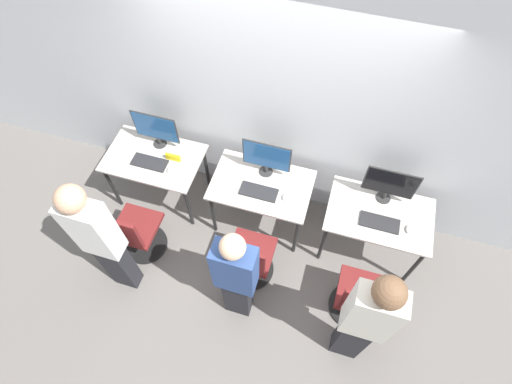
# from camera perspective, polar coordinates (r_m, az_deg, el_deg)

# --- Properties ---
(ground_plane) EXTENTS (20.00, 20.00, 0.00)m
(ground_plane) POSITION_cam_1_polar(r_m,az_deg,el_deg) (4.58, -0.48, -7.36)
(ground_plane) COLOR slate
(wall_back) EXTENTS (12.00, 0.05, 2.80)m
(wall_back) POSITION_cam_1_polar(r_m,az_deg,el_deg) (3.85, 2.86, 11.98)
(wall_back) COLOR silver
(wall_back) RESTS_ON ground_plane
(desk_left) EXTENTS (1.03, 0.66, 0.74)m
(desk_left) POSITION_cam_1_polar(r_m,az_deg,el_deg) (4.50, -14.25, 4.14)
(desk_left) COLOR #BCB7AD
(desk_left) RESTS_ON ground_plane
(monitor_left) EXTENTS (0.50, 0.14, 0.44)m
(monitor_left) POSITION_cam_1_polar(r_m,az_deg,el_deg) (4.34, -14.15, 8.76)
(monitor_left) COLOR #2D2D2D
(monitor_left) RESTS_ON desk_left
(keyboard_left) EXTENTS (0.38, 0.16, 0.02)m
(keyboard_left) POSITION_cam_1_polar(r_m,az_deg,el_deg) (4.38, -14.97, 4.10)
(keyboard_left) COLOR #262628
(keyboard_left) RESTS_ON desk_left
(mouse_left) EXTENTS (0.06, 0.09, 0.03)m
(mouse_left) POSITION_cam_1_polar(r_m,az_deg,el_deg) (4.27, -12.16, 3.19)
(mouse_left) COLOR silver
(mouse_left) RESTS_ON desk_left
(office_chair_left) EXTENTS (0.48, 0.48, 0.92)m
(office_chair_left) POSITION_cam_1_polar(r_m,az_deg,el_deg) (4.39, -16.78, -5.73)
(office_chair_left) COLOR black
(office_chair_left) RESTS_ON ground_plane
(person_left) EXTENTS (0.36, 0.23, 1.77)m
(person_left) POSITION_cam_1_polar(r_m,az_deg,el_deg) (3.77, -21.35, -6.30)
(person_left) COLOR #232328
(person_left) RESTS_ON ground_plane
(desk_center) EXTENTS (1.03, 0.66, 0.74)m
(desk_center) POSITION_cam_1_polar(r_m,az_deg,el_deg) (4.16, 0.78, 0.41)
(desk_center) COLOR #BCB7AD
(desk_center) RESTS_ON ground_plane
(monitor_center) EXTENTS (0.50, 0.14, 0.44)m
(monitor_center) POSITION_cam_1_polar(r_m,az_deg,el_deg) (3.98, 1.51, 4.98)
(monitor_center) COLOR #2D2D2D
(monitor_center) RESTS_ON desk_center
(keyboard_center) EXTENTS (0.38, 0.16, 0.02)m
(keyboard_center) POSITION_cam_1_polar(r_m,az_deg,el_deg) (4.02, 0.39, 0.04)
(keyboard_center) COLOR #262628
(keyboard_center) RESTS_ON desk_center
(mouse_center) EXTENTS (0.06, 0.09, 0.03)m
(mouse_center) POSITION_cam_1_polar(r_m,az_deg,el_deg) (3.99, 4.21, -0.71)
(mouse_center) COLOR silver
(mouse_center) RESTS_ON desk_center
(office_chair_center) EXTENTS (0.48, 0.48, 0.92)m
(office_chair_center) POSITION_cam_1_polar(r_m,az_deg,el_deg) (4.08, -0.90, -9.69)
(office_chair_center) COLOR black
(office_chair_center) RESTS_ON ground_plane
(person_center) EXTENTS (0.36, 0.21, 1.56)m
(person_center) POSITION_cam_1_polar(r_m,az_deg,el_deg) (3.53, -2.87, -11.99)
(person_center) COLOR #232328
(person_center) RESTS_ON ground_plane
(desk_right) EXTENTS (1.03, 0.66, 0.74)m
(desk_right) POSITION_cam_1_polar(r_m,az_deg,el_deg) (4.16, 17.05, -3.64)
(desk_right) COLOR #BCB7AD
(desk_right) RESTS_ON ground_plane
(monitor_right) EXTENTS (0.50, 0.14, 0.44)m
(monitor_right) POSITION_cam_1_polar(r_m,az_deg,el_deg) (4.00, 18.59, 1.05)
(monitor_right) COLOR #2D2D2D
(monitor_right) RESTS_ON desk_right
(keyboard_right) EXTENTS (0.38, 0.16, 0.02)m
(keyboard_right) POSITION_cam_1_polar(r_m,az_deg,el_deg) (4.02, 17.22, -4.18)
(keyboard_right) COLOR #262628
(keyboard_right) RESTS_ON desk_right
(mouse_right) EXTENTS (0.06, 0.09, 0.03)m
(mouse_right) POSITION_cam_1_polar(r_m,az_deg,el_deg) (4.07, 21.01, -4.99)
(mouse_right) COLOR silver
(mouse_right) RESTS_ON desk_right
(office_chair_right) EXTENTS (0.48, 0.48, 0.92)m
(office_chair_right) POSITION_cam_1_polar(r_m,az_deg,el_deg) (4.06, 14.41, -14.71)
(office_chair_right) COLOR black
(office_chair_right) RESTS_ON ground_plane
(person_right) EXTENTS (0.36, 0.23, 1.76)m
(person_right) POSITION_cam_1_polar(r_m,az_deg,el_deg) (3.39, 15.33, -17.26)
(person_right) COLOR #232328
(person_right) RESTS_ON ground_plane
(placard_left) EXTENTS (0.16, 0.03, 0.08)m
(placard_left) POSITION_cam_1_polar(r_m,az_deg,el_deg) (4.32, -11.76, 4.87)
(placard_left) COLOR yellow
(placard_left) RESTS_ON desk_left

